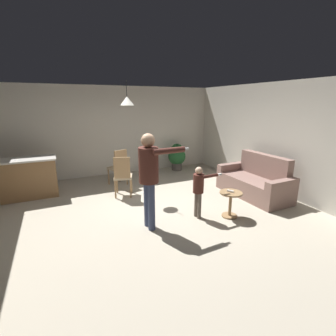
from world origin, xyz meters
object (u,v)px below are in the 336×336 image
(kitchen_counter, at_px, (29,178))
(person_adult, at_px, (149,171))
(couch_floral, at_px, (255,182))
(dining_chair_by_counter, at_px, (119,166))
(person_child, at_px, (199,187))
(spare_remote_on_table, at_px, (230,191))
(dining_chair_near_wall, at_px, (123,175))
(potted_plant_corner, at_px, (177,156))
(side_table_by_couch, at_px, (230,201))

(kitchen_counter, relative_size, person_adult, 0.73)
(couch_floral, height_order, kitchen_counter, couch_floral)
(kitchen_counter, height_order, dining_chair_by_counter, dining_chair_by_counter)
(person_child, xyz_separation_m, dining_chair_by_counter, (-0.93, 2.58, -0.10))
(spare_remote_on_table, bearing_deg, dining_chair_near_wall, 129.98)
(person_adult, height_order, spare_remote_on_table, person_adult)
(kitchen_counter, relative_size, dining_chair_near_wall, 1.26)
(dining_chair_near_wall, height_order, spare_remote_on_table, dining_chair_near_wall)
(dining_chair_by_counter, bearing_deg, person_adult, -111.59)
(couch_floral, distance_m, dining_chair_by_counter, 3.55)
(kitchen_counter, xyz_separation_m, person_child, (3.08, -2.64, 0.17))
(kitchen_counter, bearing_deg, couch_floral, -23.83)
(couch_floral, distance_m, kitchen_counter, 5.44)
(kitchen_counter, relative_size, person_child, 1.21)
(dining_chair_near_wall, height_order, potted_plant_corner, dining_chair_near_wall)
(dining_chair_by_counter, xyz_separation_m, potted_plant_corner, (2.15, 0.74, -0.05))
(couch_floral, relative_size, side_table_by_couch, 3.49)
(dining_chair_near_wall, distance_m, potted_plant_corner, 2.78)
(person_adult, xyz_separation_m, dining_chair_by_counter, (0.07, 2.56, -0.52))
(person_adult, bearing_deg, spare_remote_on_table, 77.71)
(couch_floral, relative_size, person_adult, 1.05)
(couch_floral, relative_size, kitchen_counter, 1.44)
(person_child, bearing_deg, couch_floral, 100.55)
(person_adult, height_order, person_child, person_adult)
(kitchen_counter, distance_m, person_child, 4.06)
(side_table_by_couch, height_order, person_child, person_child)
(dining_chair_by_counter, xyz_separation_m, dining_chair_near_wall, (-0.12, -0.87, 0.00))
(potted_plant_corner, relative_size, spare_remote_on_table, 6.87)
(couch_floral, relative_size, person_child, 1.75)
(potted_plant_corner, distance_m, spare_remote_on_table, 3.61)
(dining_chair_by_counter, bearing_deg, kitchen_counter, 158.39)
(spare_remote_on_table, bearing_deg, potted_plant_corner, 79.96)
(potted_plant_corner, bearing_deg, person_child, -110.04)
(couch_floral, bearing_deg, dining_chair_near_wall, 65.79)
(dining_chair_near_wall, bearing_deg, couch_floral, -3.57)
(potted_plant_corner, bearing_deg, person_adult, -123.84)
(person_adult, xyz_separation_m, potted_plant_corner, (2.22, 3.30, -0.58))
(side_table_by_couch, height_order, potted_plant_corner, potted_plant_corner)
(potted_plant_corner, bearing_deg, dining_chair_near_wall, -144.62)
(kitchen_counter, bearing_deg, spare_remote_on_table, -38.12)
(kitchen_counter, bearing_deg, dining_chair_near_wall, -24.54)
(potted_plant_corner, bearing_deg, spare_remote_on_table, -100.04)
(person_child, xyz_separation_m, dining_chair_near_wall, (-1.05, 1.71, -0.10))
(side_table_by_couch, xyz_separation_m, dining_chair_near_wall, (-1.64, 1.96, 0.22))
(person_adult, bearing_deg, potted_plant_corner, 142.93)
(couch_floral, height_order, person_adult, person_adult)
(side_table_by_couch, height_order, dining_chair_by_counter, dining_chair_by_counter)
(person_adult, xyz_separation_m, spare_remote_on_table, (1.59, -0.25, -0.53))
(couch_floral, distance_m, spare_remote_on_table, 1.49)
(dining_chair_near_wall, xyz_separation_m, spare_remote_on_table, (1.63, -1.95, -0.01))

